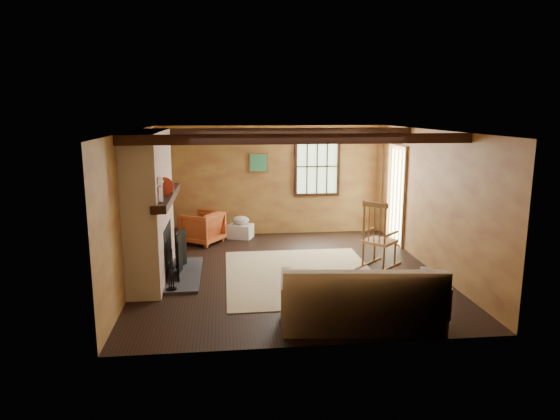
{
  "coord_description": "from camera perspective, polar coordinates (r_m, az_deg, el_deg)",
  "views": [
    {
      "loc": [
        -1.04,
        -8.11,
        2.72
      ],
      "look_at": [
        -0.09,
        0.4,
        1.01
      ],
      "focal_mm": 32.0,
      "sensor_mm": 36.0,
      "label": 1
    }
  ],
  "objects": [
    {
      "name": "rocking_chair",
      "position": [
        8.9,
        11.18,
        -3.31
      ],
      "size": [
        0.94,
        0.93,
        1.2
      ],
      "rotation": [
        0.0,
        0.0,
        2.33
      ],
      "color": "#A88B52",
      "rests_on": "ground"
    },
    {
      "name": "laundry_basket",
      "position": [
        10.84,
        -4.54,
        -2.42
      ],
      "size": [
        0.6,
        0.53,
        0.3
      ],
      "primitive_type": "cube",
      "rotation": [
        0.0,
        0.0,
        -0.37
      ],
      "color": "white",
      "rests_on": "ground"
    },
    {
      "name": "room_envelope",
      "position": [
        8.53,
        2.17,
        3.99
      ],
      "size": [
        5.02,
        5.52,
        2.44
      ],
      "color": "#B0863E",
      "rests_on": "ground"
    },
    {
      "name": "ground",
      "position": [
        8.61,
        0.88,
        -7.09
      ],
      "size": [
        5.5,
        5.5,
        0.0
      ],
      "primitive_type": "plane",
      "color": "black",
      "rests_on": "ground"
    },
    {
      "name": "armchair",
      "position": [
        10.46,
        -8.88,
        -2.0
      ],
      "size": [
        1.01,
        1.0,
        0.67
      ],
      "primitive_type": "imported",
      "rotation": [
        0.0,
        0.0,
        -2.17
      ],
      "color": "#BF6026",
      "rests_on": "ground"
    },
    {
      "name": "fireplace",
      "position": [
        8.35,
        -14.43,
        -0.21
      ],
      "size": [
        1.02,
        2.3,
        2.4
      ],
      "color": "brown",
      "rests_on": "ground"
    },
    {
      "name": "firewood_pile",
      "position": [
        10.91,
        -10.85,
        -2.62
      ],
      "size": [
        0.71,
        0.13,
        0.26
      ],
      "color": "brown",
      "rests_on": "ground"
    },
    {
      "name": "sofa",
      "position": [
        6.58,
        9.3,
        -10.47
      ],
      "size": [
        2.14,
        1.13,
        0.83
      ],
      "rotation": [
        0.0,
        0.0,
        -0.11
      ],
      "color": "beige",
      "rests_on": "ground"
    },
    {
      "name": "rug",
      "position": [
        8.45,
        2.41,
        -7.44
      ],
      "size": [
        2.5,
        3.0,
        0.01
      ],
      "primitive_type": "cube",
      "color": "tan",
      "rests_on": "ground"
    },
    {
      "name": "basket_pillow",
      "position": [
        10.79,
        -4.56,
        -1.17
      ],
      "size": [
        0.45,
        0.41,
        0.19
      ],
      "primitive_type": "ellipsoid",
      "rotation": [
        0.0,
        0.0,
        -0.36
      ],
      "color": "beige",
      "rests_on": "laundry_basket"
    }
  ]
}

